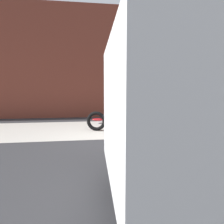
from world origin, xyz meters
TOP-DOWN VIEW (x-y plane):
  - ground_plane at (0.00, 0.00)m, footprint 80.00×80.00m
  - sidewalk_slab at (0.00, 1.75)m, footprint 36.00×3.50m
  - brick_building_wall at (0.00, 5.20)m, footprint 36.00×0.50m
  - motorcycle_red at (0.13, 1.20)m, footprint 1.96×0.80m

SIDE VIEW (x-z plane):
  - ground_plane at x=0.00m, z-range 0.00..0.00m
  - sidewalk_slab at x=0.00m, z-range 0.00..0.01m
  - motorcycle_red at x=0.13m, z-range -0.12..0.91m
  - brick_building_wall at x=0.00m, z-range 0.00..5.98m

